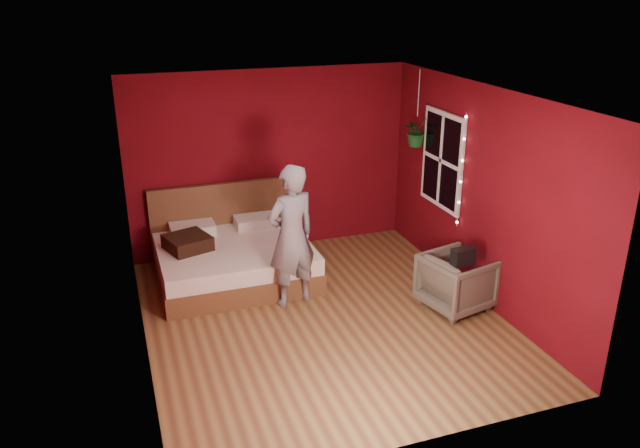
{
  "coord_description": "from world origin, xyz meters",
  "views": [
    {
      "loc": [
        -2.13,
        -6.03,
        3.69
      ],
      "look_at": [
        0.1,
        0.4,
        1.03
      ],
      "focal_mm": 35.0,
      "sensor_mm": 36.0,
      "label": 1
    }
  ],
  "objects": [
    {
      "name": "room_walls",
      "position": [
        0.0,
        0.0,
        1.68
      ],
      "size": [
        4.04,
        4.54,
        2.62
      ],
      "color": "maroon",
      "rests_on": "ground"
    },
    {
      "name": "handbag",
      "position": [
        1.52,
        -0.47,
        0.78
      ],
      "size": [
        0.28,
        0.16,
        0.19
      ],
      "primitive_type": "cube",
      "rotation": [
        0.0,
        0.0,
        0.1
      ],
      "color": "black",
      "rests_on": "armchair"
    },
    {
      "name": "armchair",
      "position": [
        1.6,
        -0.26,
        0.34
      ],
      "size": [
        0.89,
        0.88,
        0.68
      ],
      "primitive_type": "imported",
      "rotation": [
        0.0,
        0.0,
        1.8
      ],
      "color": "#656150",
      "rests_on": "ground"
    },
    {
      "name": "bed",
      "position": [
        -0.75,
        1.45,
        0.28
      ],
      "size": [
        1.97,
        1.67,
        1.08
      ],
      "color": "brown",
      "rests_on": "ground"
    },
    {
      "name": "person",
      "position": [
        -0.22,
        0.5,
        0.88
      ],
      "size": [
        0.73,
        0.58,
        1.76
      ],
      "primitive_type": "imported",
      "rotation": [
        0.0,
        0.0,
        3.42
      ],
      "color": "gray",
      "rests_on": "ground"
    },
    {
      "name": "fairy_lights",
      "position": [
        1.94,
        0.38,
        1.5
      ],
      "size": [
        0.04,
        0.04,
        1.45
      ],
      "color": "silver",
      "rests_on": "room_walls"
    },
    {
      "name": "floor",
      "position": [
        0.0,
        0.0,
        0.0
      ],
      "size": [
        4.5,
        4.5,
        0.0
      ],
      "primitive_type": "plane",
      "color": "olive",
      "rests_on": "ground"
    },
    {
      "name": "throw_pillow",
      "position": [
        -1.33,
        1.42,
        0.58
      ],
      "size": [
        0.64,
        0.64,
        0.18
      ],
      "primitive_type": "cube",
      "rotation": [
        0.0,
        0.0,
        0.31
      ],
      "color": "black",
      "rests_on": "bed"
    },
    {
      "name": "window",
      "position": [
        1.97,
        0.9,
        1.5
      ],
      "size": [
        0.05,
        0.97,
        1.27
      ],
      "color": "white",
      "rests_on": "room_walls"
    },
    {
      "name": "hanging_plant",
      "position": [
        1.88,
        1.48,
        1.77
      ],
      "size": [
        0.46,
        0.43,
        1.04
      ],
      "color": "silver",
      "rests_on": "room_walls"
    }
  ]
}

